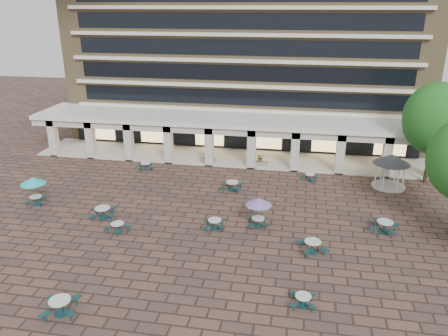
{
  "coord_description": "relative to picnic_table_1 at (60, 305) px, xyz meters",
  "views": [
    {
      "loc": [
        6.69,
        -27.96,
        15.37
      ],
      "look_at": [
        1.08,
        3.0,
        3.4
      ],
      "focal_mm": 35.0,
      "sensor_mm": 36.0,
      "label": 1
    }
  ],
  "objects": [
    {
      "name": "picnic_table_2",
      "position": [
        12.52,
        2.9,
        -0.12
      ],
      "size": [
        1.53,
        1.53,
        0.66
      ],
      "rotation": [
        0.0,
        0.0,
        0.05
      ],
      "color": "#143D3E",
      "rests_on": "ground"
    },
    {
      "name": "picnic_table_13",
      "position": [
        12.93,
        21.0,
        -0.12
      ],
      "size": [
        1.78,
        1.78,
        0.67
      ],
      "rotation": [
        0.0,
        0.0,
        -0.34
      ],
      "color": "#143D3E",
      "rests_on": "ground"
    },
    {
      "name": "planter_left",
      "position": [
        2.71,
        23.9,
        0.04
      ],
      "size": [
        1.5,
        0.88,
        1.32
      ],
      "color": "gray",
      "rests_on": "ground"
    },
    {
      "name": "planter_right",
      "position": [
        8.09,
        23.9,
        0.05
      ],
      "size": [
        1.5,
        0.88,
        1.33
      ],
      "color": "gray",
      "rests_on": "ground"
    },
    {
      "name": "picnic_table_8",
      "position": [
        -0.58,
        8.79,
        -0.1
      ],
      "size": [
        1.91,
        1.91,
        0.69
      ],
      "rotation": [
        0.0,
        0.0,
        -0.42
      ],
      "color": "#143D3E",
      "rests_on": "ground"
    },
    {
      "name": "picnic_table_3",
      "position": [
        13.07,
        8.52,
        -0.02
      ],
      "size": [
        2.23,
        2.23,
        0.82
      ],
      "rotation": [
        0.0,
        0.0,
        0.39
      ],
      "color": "#143D3E",
      "rests_on": "ground"
    },
    {
      "name": "gazebo",
      "position": [
        19.82,
        20.77,
        1.76
      ],
      "size": [
        3.24,
        3.24,
        3.02
      ],
      "rotation": [
        0.0,
        0.0,
        -0.08
      ],
      "color": "beige",
      "rests_on": "ground"
    },
    {
      "name": "picnic_table_4",
      "position": [
        -8.9,
        11.88,
        1.49
      ],
      "size": [
        2.04,
        2.04,
        2.36
      ],
      "rotation": [
        0.0,
        0.0,
        0.16
      ],
      "color": "#143D3E",
      "rests_on": "ground"
    },
    {
      "name": "apartment_building",
      "position": [
        5.1,
        36.47,
        12.09
      ],
      "size": [
        40.0,
        15.5,
        25.2
      ],
      "color": "#907951",
      "rests_on": "ground"
    },
    {
      "name": "picnic_table_5",
      "position": [
        -2.55,
        10.61,
        0.0
      ],
      "size": [
        2.27,
        2.27,
        0.87
      ],
      "rotation": [
        0.0,
        0.0,
        0.27
      ],
      "color": "#143D3E",
      "rests_on": "ground"
    },
    {
      "name": "picnic_table_12",
      "position": [
        -2.88,
        21.0,
        -0.09
      ],
      "size": [
        1.94,
        1.94,
        0.71
      ],
      "rotation": [
        0.0,
        0.0,
        0.41
      ],
      "color": "#143D3E",
      "rests_on": "ground"
    },
    {
      "name": "picnic_table_9",
      "position": [
        6.14,
        10.49,
        -0.08
      ],
      "size": [
        1.79,
        1.79,
        0.73
      ],
      "rotation": [
        0.0,
        0.0,
        0.15
      ],
      "color": "#143D3E",
      "rests_on": "ground"
    },
    {
      "name": "picnic_table_10",
      "position": [
        6.29,
        17.47,
        -0.01
      ],
      "size": [
        2.03,
        2.03,
        0.84
      ],
      "rotation": [
        0.0,
        0.0,
        -0.11
      ],
      "color": "#143D3E",
      "rests_on": "ground"
    },
    {
      "name": "picnic_table_6",
      "position": [
        9.2,
        11.36,
        1.42
      ],
      "size": [
        1.97,
        1.97,
        2.27
      ],
      "rotation": [
        0.0,
        0.0,
        0.17
      ],
      "color": "#143D3E",
      "rests_on": "ground"
    },
    {
      "name": "picnic_table_1",
      "position": [
        0.0,
        0.0,
        0.0
      ],
      "size": [
        2.25,
        2.25,
        0.86
      ],
      "rotation": [
        0.0,
        0.0,
        0.27
      ],
      "color": "#143D3E",
      "rests_on": "ground"
    },
    {
      "name": "picnic_table_7",
      "position": [
        18.14,
        12.16,
        -0.01
      ],
      "size": [
        2.28,
        2.28,
        0.85
      ],
      "rotation": [
        0.0,
        0.0,
        -0.34
      ],
      "color": "#143D3E",
      "rests_on": "ground"
    },
    {
      "name": "ground",
      "position": [
        5.1,
        11.0,
        -0.51
      ],
      "size": [
        120.0,
        120.0,
        0.0
      ],
      "primitive_type": "plane",
      "color": "brown",
      "rests_on": "ground"
    },
    {
      "name": "retail_arcade",
      "position": [
        5.1,
        25.8,
        2.49
      ],
      "size": [
        42.0,
        6.6,
        4.4
      ],
      "color": "white",
      "rests_on": "ground"
    },
    {
      "name": "tree_east_c",
      "position": [
        23.24,
        22.39,
        5.48
      ],
      "size": [
        5.5,
        5.5,
        9.17
      ],
      "color": "#3B2817",
      "rests_on": "ground"
    }
  ]
}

